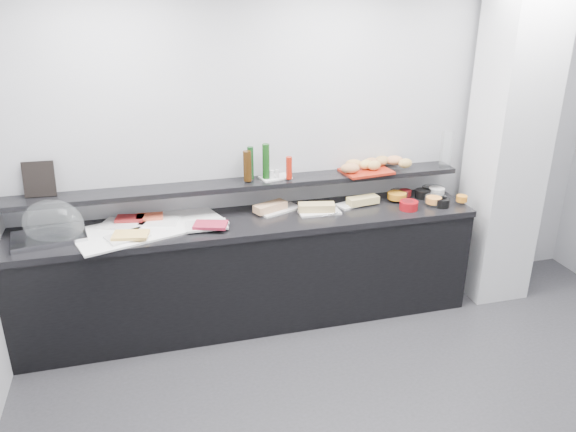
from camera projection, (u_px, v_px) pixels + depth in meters
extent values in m
cube|color=#A9ABB0|center=(324.00, 147.00, 4.63)|extent=(5.00, 0.02, 2.70)
cube|color=silver|center=(508.00, 146.00, 4.67)|extent=(0.50, 0.50, 2.70)
cube|color=black|center=(250.00, 273.00, 4.55)|extent=(3.60, 0.60, 0.85)
cube|color=black|center=(249.00, 222.00, 4.38)|extent=(3.62, 0.62, 0.05)
cube|color=black|center=(244.00, 184.00, 4.44)|extent=(3.60, 0.25, 0.04)
cube|color=#ACADB3|center=(49.00, 237.00, 4.01)|extent=(0.55, 0.41, 0.04)
ellipsoid|color=white|center=(53.00, 223.00, 3.98)|extent=(0.53, 0.46, 0.34)
cube|color=white|center=(149.00, 227.00, 4.21)|extent=(1.19, 0.83, 0.01)
cube|color=silver|center=(123.00, 224.00, 4.22)|extent=(0.38, 0.33, 0.01)
cube|color=maroon|center=(130.00, 218.00, 4.28)|extent=(0.23, 0.17, 0.02)
cube|color=white|center=(159.00, 221.00, 4.27)|extent=(0.32, 0.26, 0.01)
cube|color=#EC5030|center=(150.00, 217.00, 4.31)|extent=(0.21, 0.14, 0.02)
cube|color=white|center=(127.00, 236.00, 4.01)|extent=(0.34, 0.29, 0.01)
cube|color=#F6C460|center=(131.00, 235.00, 3.99)|extent=(0.27, 0.20, 0.02)
cube|color=silver|center=(207.00, 225.00, 4.20)|extent=(0.31, 0.21, 0.01)
cube|color=maroon|center=(210.00, 225.00, 4.16)|extent=(0.28, 0.22, 0.02)
cube|color=silver|center=(279.00, 210.00, 4.53)|extent=(0.38, 0.28, 0.01)
cube|color=tan|center=(270.00, 207.00, 4.49)|extent=(0.29, 0.21, 0.06)
cylinder|color=#AAACB1|center=(269.00, 212.00, 4.46)|extent=(0.13, 0.10, 0.01)
cube|color=silver|center=(320.00, 212.00, 4.48)|extent=(0.34, 0.15, 0.01)
cube|color=tan|center=(317.00, 207.00, 4.48)|extent=(0.31, 0.17, 0.06)
cylinder|color=#BABDC1|center=(331.00, 214.00, 4.41)|extent=(0.15, 0.06, 0.01)
cube|color=white|center=(355.00, 203.00, 4.66)|extent=(0.35, 0.24, 0.01)
cube|color=#D5BD6F|center=(363.00, 200.00, 4.63)|extent=(0.28, 0.14, 0.06)
cylinder|color=silver|center=(357.00, 205.00, 4.60)|extent=(0.16, 0.04, 0.01)
cylinder|color=white|center=(399.00, 195.00, 4.78)|extent=(0.20, 0.20, 0.07)
cylinder|color=orange|center=(397.00, 196.00, 4.72)|extent=(0.17, 0.17, 0.05)
cylinder|color=black|center=(423.00, 194.00, 4.80)|extent=(0.17, 0.17, 0.07)
cylinder|color=#4E0B0C|center=(405.00, 193.00, 4.79)|extent=(0.10, 0.10, 0.05)
cylinder|color=silver|center=(433.00, 191.00, 4.86)|extent=(0.24, 0.24, 0.07)
cylinder|color=white|center=(437.00, 191.00, 4.84)|extent=(0.14, 0.14, 0.05)
cylinder|color=maroon|center=(409.00, 205.00, 4.55)|extent=(0.16, 0.16, 0.07)
cylinder|color=#550C10|center=(408.00, 204.00, 4.55)|extent=(0.11, 0.11, 0.05)
cylinder|color=silver|center=(436.00, 200.00, 4.65)|extent=(0.21, 0.21, 0.07)
cylinder|color=#F4943B|center=(434.00, 200.00, 4.63)|extent=(0.15, 0.15, 0.05)
cylinder|color=black|center=(442.00, 203.00, 4.60)|extent=(0.14, 0.14, 0.07)
cylinder|color=orange|center=(462.00, 198.00, 4.66)|extent=(0.12, 0.12, 0.05)
cube|color=black|center=(39.00, 179.00, 4.08)|extent=(0.22, 0.08, 0.26)
cube|color=#DBA79E|center=(42.00, 177.00, 4.12)|extent=(0.16, 0.06, 0.22)
cube|color=white|center=(275.00, 177.00, 4.51)|extent=(0.27, 0.20, 0.01)
cylinder|color=#0E3613|center=(251.00, 163.00, 4.42)|extent=(0.05, 0.05, 0.26)
cylinder|color=#331E09|center=(247.00, 166.00, 4.37)|extent=(0.08, 0.08, 0.24)
cylinder|color=#113C10|center=(266.00, 161.00, 4.42)|extent=(0.07, 0.07, 0.28)
cylinder|color=#A91C0C|center=(289.00, 168.00, 4.43)|extent=(0.06, 0.06, 0.18)
cylinder|color=white|center=(272.00, 175.00, 4.45)|extent=(0.04, 0.04, 0.07)
cylinder|color=silver|center=(277.00, 174.00, 4.46)|extent=(0.03, 0.03, 0.07)
cube|color=maroon|center=(366.00, 171.00, 4.65)|extent=(0.43, 0.33, 0.02)
ellipsoid|color=#BF8849|center=(354.00, 164.00, 4.66)|extent=(0.16, 0.12, 0.08)
ellipsoid|color=#B68545|center=(381.00, 161.00, 4.75)|extent=(0.18, 0.16, 0.08)
ellipsoid|color=#D68751|center=(394.00, 160.00, 4.77)|extent=(0.17, 0.13, 0.08)
ellipsoid|color=#B47544|center=(350.00, 168.00, 4.56)|extent=(0.18, 0.14, 0.08)
ellipsoid|color=tan|center=(374.00, 165.00, 4.63)|extent=(0.13, 0.10, 0.08)
ellipsoid|color=tan|center=(405.00, 163.00, 4.68)|extent=(0.13, 0.09, 0.08)
ellipsoid|color=gold|center=(366.00, 164.00, 4.65)|extent=(0.15, 0.12, 0.08)
ellipsoid|color=#AE7242|center=(371.00, 162.00, 4.71)|extent=(0.13, 0.09, 0.08)
cylinder|color=white|center=(446.00, 149.00, 4.76)|extent=(0.13, 0.13, 0.30)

